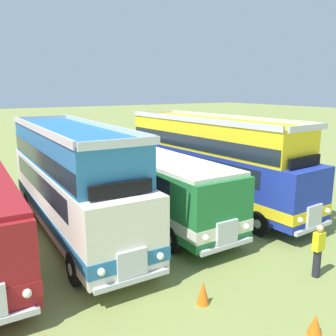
% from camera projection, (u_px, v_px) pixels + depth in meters
% --- Properties ---
extents(ground_plane, '(200.00, 200.00, 0.00)m').
position_uv_depth(ground_plane, '(31.00, 245.00, 13.74)').
color(ground_plane, olive).
extents(bus_fourth_in_row, '(2.86, 11.00, 4.52)m').
position_uv_depth(bus_fourth_in_row, '(72.00, 178.00, 14.36)').
color(bus_fourth_in_row, silver).
rests_on(bus_fourth_in_row, ground).
extents(bus_fifth_in_row, '(2.66, 10.77, 2.99)m').
position_uv_depth(bus_fifth_in_row, '(149.00, 180.00, 16.47)').
color(bus_fifth_in_row, '#237538').
rests_on(bus_fifth_in_row, ground).
extents(bus_sixth_in_row, '(3.14, 11.71, 4.52)m').
position_uv_depth(bus_sixth_in_row, '(211.00, 159.00, 18.18)').
color(bus_sixth_in_row, '#1E339E').
rests_on(bus_sixth_in_row, ground).
extents(cone_near_end, '(0.36, 0.36, 0.68)m').
position_uv_depth(cone_near_end, '(203.00, 293.00, 9.95)').
color(cone_near_end, orange).
rests_on(cone_near_end, ground).
extents(cone_mid_row, '(0.36, 0.36, 0.55)m').
position_uv_depth(cone_mid_row, '(315.00, 325.00, 8.70)').
color(cone_mid_row, orange).
rests_on(cone_mid_row, ground).
extents(marshal_person, '(0.36, 0.24, 1.73)m').
position_uv_depth(marshal_person, '(318.00, 251.00, 11.28)').
color(marshal_person, '#23232D').
rests_on(marshal_person, ground).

